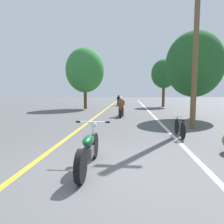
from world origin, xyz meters
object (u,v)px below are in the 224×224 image
Objects in this scene: roadside_tree_right_far at (164,74)px; motorcycle_foreground at (89,149)px; roadside_tree_right_near at (194,64)px; bicycle_parked at (180,128)px; utility_pole at (196,47)px; motorcycle_rider_lead at (121,109)px; motorcycle_rider_far at (119,102)px; roadside_tree_left at (85,70)px.

roadside_tree_right_far is 20.27m from motorcycle_foreground.
bicycle_parked is at bearing -111.40° from roadside_tree_right_near.
utility_pole is 6.47m from motorcycle_rider_lead.
motorcycle_foreground is at bearing -129.75° from bicycle_parked.
motorcycle_rider_far is at bearing 94.01° from motorcycle_rider_lead.
utility_pole is 1.32× the size of roadside_tree_right_near.
utility_pole is 3.45× the size of motorcycle_foreground.
motorcycle_rider_far is at bearing 101.00° from bicycle_parked.
roadside_tree_right_far reaches higher than bicycle_parked.
utility_pole is at bearing -49.81° from motorcycle_rider_lead.
motorcycle_rider_far is (-5.51, 11.45, -3.00)m from roadside_tree_right_near.
bicycle_parked is (2.55, -6.09, -0.18)m from motorcycle_rider_lead.
roadside_tree_right_far is (-0.21, 10.30, 0.29)m from roadside_tree_right_near.
utility_pole is at bearing 53.36° from motorcycle_foreground.
roadside_tree_right_far is at bearing 75.86° from motorcycle_foreground.
roadside_tree_right_near is at bearing -5.88° from motorcycle_rider_lead.
utility_pole is 1.35× the size of roadside_tree_right_far.
utility_pole is at bearing -73.99° from motorcycle_rider_far.
motorcycle_rider_lead is at bearing 130.19° from utility_pole.
utility_pole is 3.67× the size of motorcycle_rider_lead.
motorcycle_rider_lead is at bearing -85.99° from motorcycle_rider_far.
motorcycle_rider_lead is (-3.60, 4.26, -3.28)m from utility_pole.
roadside_tree_right_far is 6.34m from motorcycle_rider_far.
bicycle_parked is at bearing 50.25° from motorcycle_foreground.
motorcycle_rider_far is (-5.30, 1.15, -3.28)m from roadside_tree_right_far.
utility_pole is 16.18m from motorcycle_rider_far.
roadside_tree_right_far is at bearing 65.22° from motorcycle_rider_lead.
utility_pole is 7.43m from motorcycle_foreground.
utility_pole is at bearing -54.31° from roadside_tree_left.
motorcycle_rider_far is (-4.37, 15.22, -3.29)m from utility_pole.
roadside_tree_right_near reaches higher than motorcycle_foreground.
bicycle_parked is at bearing -67.31° from motorcycle_rider_lead.
roadside_tree_left reaches higher than bicycle_parked.
roadside_tree_right_near is at bearing 60.73° from motorcycle_foreground.
roadside_tree_right_near is 1.03× the size of roadside_tree_right_far.
roadside_tree_right_near is at bearing -37.79° from roadside_tree_left.
utility_pole is 4.05m from bicycle_parked.
roadside_tree_left is at bearing 142.21° from roadside_tree_right_near.
motorcycle_rider_far is 1.29× the size of bicycle_parked.
motorcycle_rider_lead is at bearing 87.89° from motorcycle_foreground.
motorcycle_rider_lead is 10.99m from motorcycle_rider_far.
bicycle_parked is (-2.19, -5.60, -3.16)m from roadside_tree_right_near.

